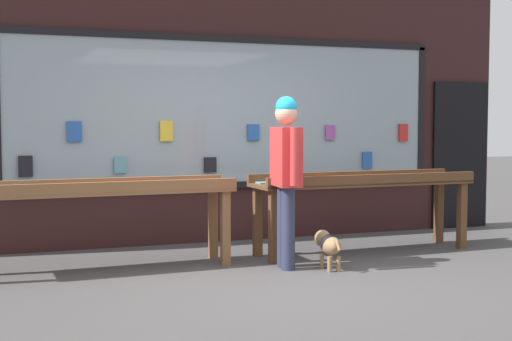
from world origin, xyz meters
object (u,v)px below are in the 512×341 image
at_px(person_browsing, 286,167).
at_px(small_dog, 329,244).
at_px(display_table_right, 363,188).
at_px(display_table_left, 104,198).

relative_size(person_browsing, small_dog, 3.30).
bearing_deg(small_dog, display_table_right, -44.59).
distance_m(display_table_right, small_dog, 1.20).
bearing_deg(small_dog, person_browsing, 68.07).
bearing_deg(display_table_right, person_browsing, -155.35).
relative_size(display_table_left, display_table_right, 1.00).
height_order(display_table_left, display_table_right, same).
distance_m(display_table_left, person_browsing, 1.89).
distance_m(person_browsing, small_dog, 0.92).
xyz_separation_m(display_table_right, small_dog, (-0.81, -0.74, -0.49)).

